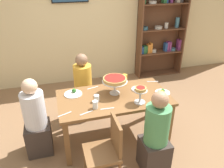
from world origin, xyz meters
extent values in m
plane|color=#846042|center=(0.00, 0.00, 0.00)|extent=(12.00, 12.00, 0.00)
cube|color=beige|center=(0.00, 2.20, 1.40)|extent=(8.00, 0.12, 2.80)
cube|color=brown|center=(0.00, 0.00, 0.72)|extent=(1.57, 0.83, 0.04)
cube|color=brown|center=(-0.73, -0.36, 0.35)|extent=(0.07, 0.07, 0.70)
cube|color=brown|center=(0.73, -0.36, 0.35)|extent=(0.07, 0.07, 0.70)
cube|color=brown|center=(-0.73, 0.36, 0.35)|extent=(0.07, 0.07, 0.70)
cube|color=brown|center=(0.73, 0.36, 0.35)|extent=(0.07, 0.07, 0.70)
cube|color=brown|center=(1.17, 1.98, 1.10)|extent=(0.03, 0.30, 2.20)
cube|color=brown|center=(2.24, 1.98, 1.10)|extent=(0.03, 0.30, 2.20)
cube|color=brown|center=(1.70, 2.12, 1.10)|extent=(1.10, 0.02, 2.20)
cube|color=brown|center=(1.70, 1.98, 0.01)|extent=(1.04, 0.28, 0.02)
cube|color=brown|center=(1.70, 1.98, 0.56)|extent=(1.04, 0.28, 0.02)
cube|color=brown|center=(1.70, 1.98, 1.11)|extent=(1.04, 0.28, 0.02)
cube|color=brown|center=(1.70, 1.98, 1.66)|extent=(1.04, 0.28, 0.02)
cube|color=navy|center=(1.24, 1.98, 0.66)|extent=(0.07, 0.13, 0.16)
cube|color=#2D6B38|center=(1.30, 1.98, 0.66)|extent=(0.05, 0.13, 0.17)
cube|color=#2D6B38|center=(1.35, 1.98, 0.66)|extent=(0.04, 0.10, 0.17)
cube|color=orange|center=(1.40, 1.98, 0.68)|extent=(0.06, 0.13, 0.20)
cube|color=orange|center=(1.46, 1.98, 0.69)|extent=(0.05, 0.13, 0.23)
cylinder|color=beige|center=(1.55, 1.98, 0.61)|extent=(0.12, 0.12, 0.06)
cube|color=navy|center=(1.84, 1.98, 0.67)|extent=(0.06, 0.10, 0.20)
cube|color=#7A3370|center=(1.90, 1.98, 0.69)|extent=(0.04, 0.10, 0.22)
cube|color=#7A3370|center=(1.95, 1.98, 0.69)|extent=(0.04, 0.13, 0.22)
cylinder|color=#3D7084|center=(2.04, 1.98, 0.60)|extent=(0.14, 0.14, 0.06)
cube|color=#7A3370|center=(2.19, 1.98, 0.70)|extent=(0.06, 0.13, 0.25)
cylinder|color=#3D7084|center=(1.28, 1.98, 1.16)|extent=(0.15, 0.15, 0.06)
cylinder|color=beige|center=(1.61, 1.98, 1.15)|extent=(0.16, 0.16, 0.06)
cylinder|color=silver|center=(1.81, 1.98, 1.18)|extent=(0.08, 0.08, 0.12)
cylinder|color=#3D7084|center=(2.08, 1.98, 1.24)|extent=(0.09, 0.09, 0.22)
cylinder|color=silver|center=(1.42, 1.98, 1.70)|extent=(0.17, 0.17, 0.05)
cube|color=#382D28|center=(-1.09, 0.02, 0.23)|extent=(0.34, 0.34, 0.45)
cylinder|color=silver|center=(-1.09, 0.02, 0.70)|extent=(0.30, 0.30, 0.50)
sphere|color=beige|center=(-1.09, 0.02, 1.05)|extent=(0.20, 0.20, 0.20)
cube|color=#382D28|center=(0.33, -0.70, 0.23)|extent=(0.34, 0.34, 0.45)
cylinder|color=#4C935B|center=(0.33, -0.70, 0.70)|extent=(0.30, 0.30, 0.50)
sphere|color=#A87A5B|center=(0.33, -0.70, 1.05)|extent=(0.20, 0.20, 0.20)
cube|color=#382D28|center=(-0.33, 0.74, 0.23)|extent=(0.34, 0.34, 0.45)
cylinder|color=gold|center=(-0.33, 0.74, 0.70)|extent=(0.30, 0.30, 0.50)
sphere|color=#846047|center=(-0.33, 0.74, 1.05)|extent=(0.20, 0.20, 0.20)
cube|color=brown|center=(-0.36, -0.70, 0.43)|extent=(0.40, 0.40, 0.04)
cube|color=brown|center=(-0.18, -0.70, 0.66)|extent=(0.04, 0.36, 0.42)
cylinder|color=brown|center=(-0.53, -0.53, 0.21)|extent=(0.04, 0.04, 0.41)
cylinder|color=brown|center=(-0.18, -0.53, 0.21)|extent=(0.04, 0.04, 0.41)
cylinder|color=silver|center=(0.04, 0.09, 0.75)|extent=(0.15, 0.15, 0.01)
cylinder|color=silver|center=(0.04, 0.09, 0.84)|extent=(0.03, 0.03, 0.18)
cylinder|color=silver|center=(0.04, 0.09, 0.93)|extent=(0.36, 0.36, 0.01)
cylinder|color=tan|center=(0.04, 0.09, 0.96)|extent=(0.33, 0.33, 0.05)
cylinder|color=maroon|center=(0.04, 0.09, 0.99)|extent=(0.30, 0.30, 0.00)
cylinder|color=silver|center=(0.29, -0.24, 0.75)|extent=(0.15, 0.15, 0.01)
cylinder|color=silver|center=(0.29, -0.24, 0.84)|extent=(0.03, 0.03, 0.17)
cylinder|color=silver|center=(0.29, -0.24, 0.92)|extent=(0.18, 0.18, 0.01)
cylinder|color=tan|center=(0.29, -0.24, 0.95)|extent=(0.15, 0.15, 0.04)
cylinder|color=maroon|center=(0.29, -0.24, 0.97)|extent=(0.12, 0.12, 0.00)
cylinder|color=white|center=(-0.55, 0.22, 0.75)|extent=(0.26, 0.26, 0.01)
sphere|color=#2D7028|center=(-0.53, 0.25, 0.78)|extent=(0.06, 0.06, 0.06)
sphere|color=#2D7028|center=(-0.54, 0.27, 0.77)|extent=(0.04, 0.04, 0.04)
cylinder|color=white|center=(0.71, -0.09, 0.75)|extent=(0.21, 0.21, 0.01)
sphere|color=#2D7028|center=(0.70, -0.10, 0.78)|extent=(0.05, 0.05, 0.05)
sphere|color=#2D7028|center=(0.71, -0.10, 0.78)|extent=(0.06, 0.06, 0.06)
sphere|color=#2D7028|center=(0.65, -0.09, 0.77)|extent=(0.04, 0.04, 0.04)
cylinder|color=white|center=(0.40, 0.09, 0.75)|extent=(0.20, 0.20, 0.01)
sphere|color=#2D7028|center=(0.45, 0.08, 0.78)|extent=(0.04, 0.04, 0.04)
sphere|color=#2D7028|center=(0.39, 0.10, 0.77)|extent=(0.04, 0.04, 0.04)
sphere|color=#2D7028|center=(0.42, 0.10, 0.78)|extent=(0.04, 0.04, 0.04)
cylinder|color=gold|center=(0.27, 0.32, 0.82)|extent=(0.08, 0.08, 0.16)
cylinder|color=gold|center=(0.58, -0.28, 0.82)|extent=(0.06, 0.06, 0.15)
cylinder|color=white|center=(-0.26, -0.06, 0.79)|extent=(0.07, 0.07, 0.10)
cylinder|color=white|center=(-0.31, -0.22, 0.79)|extent=(0.07, 0.07, 0.11)
cube|color=silver|center=(-0.71, -0.25, 0.74)|extent=(0.17, 0.08, 0.00)
cube|color=silver|center=(-0.45, -0.29, 0.74)|extent=(0.18, 0.08, 0.00)
cube|color=silver|center=(-0.17, -0.27, 0.74)|extent=(0.18, 0.03, 0.00)
cube|color=silver|center=(-0.24, 0.33, 0.74)|extent=(0.18, 0.06, 0.00)
cube|color=silver|center=(0.72, 0.28, 0.74)|extent=(0.18, 0.06, 0.00)
camera|label=1|loc=(-0.76, -2.63, 2.38)|focal=36.14mm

